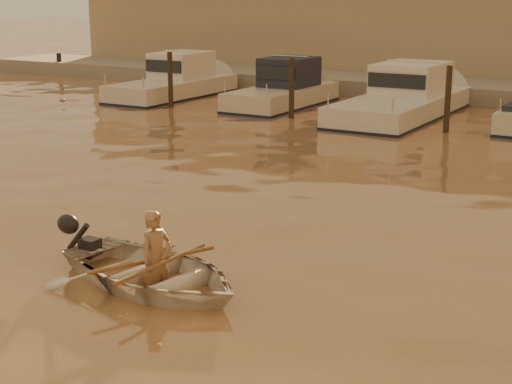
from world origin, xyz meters
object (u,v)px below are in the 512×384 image
Objects in this scene: dinghy at (152,272)px; moored_boat_0 at (173,82)px; person at (156,260)px; moored_boat_1 at (282,89)px; moored_boat_2 at (403,98)px.

dinghy is 20.65m from moored_boat_0.
moored_boat_0 is at bearing 46.62° from person.
moored_boat_1 is at bearing 33.62° from dinghy.
dinghy is 0.24m from person.
moored_boat_0 and moored_boat_1 have the same top height.
person is at bearing -54.46° from moored_boat_0.
moored_boat_0 and moored_boat_2 have the same top height.
person is 17.03m from moored_boat_2.
dinghy is at bearing 90.00° from person.
dinghy is at bearing -54.66° from moored_boat_0.
dinghy is 17.00m from moored_boat_2.
moored_boat_1 is (4.96, 0.00, 0.00)m from moored_boat_0.
person is at bearing -67.21° from moored_boat_1.
moored_boat_0 is 0.82× the size of moored_boat_2.
moored_boat_0 is at bearing 180.00° from moored_boat_1.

